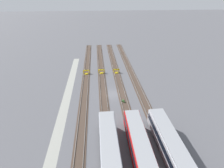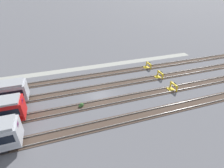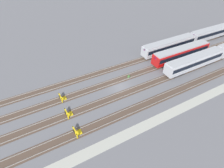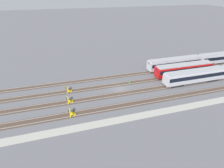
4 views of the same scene
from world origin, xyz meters
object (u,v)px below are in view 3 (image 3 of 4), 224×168
(subway_car_front_row_leftmost, at_px, (212,33))
(bumper_stop_near_inner_track, at_px, (68,113))
(weed_clump, at_px, (129,76))
(bumper_stop_middle_track, at_px, (62,98))
(subway_car_front_row_centre, at_px, (169,45))
(bumper_stop_nearest_track, at_px, (77,132))
(subway_car_front_row_left_inner, at_px, (181,53))
(subway_car_front_row_rightmost, at_px, (194,61))

(subway_car_front_row_leftmost, height_order, bumper_stop_near_inner_track, subway_car_front_row_leftmost)
(bumper_stop_near_inner_track, relative_size, weed_clump, 2.18)
(bumper_stop_near_inner_track, bearing_deg, bumper_stop_middle_track, 88.27)
(subway_car_front_row_centre, xyz_separation_m, weed_clump, (-16.87, -5.00, -1.80))
(subway_car_front_row_leftmost, xyz_separation_m, bumper_stop_near_inner_track, (-52.31, -9.54, -1.53))
(subway_car_front_row_leftmost, relative_size, bumper_stop_near_inner_track, 9.00)
(subway_car_front_row_centre, xyz_separation_m, bumper_stop_nearest_track, (-33.49, -14.27, -1.53))
(weed_clump, bearing_deg, bumper_stop_middle_track, 179.23)
(subway_car_front_row_left_inner, xyz_separation_m, subway_car_front_row_rightmost, (-0.00, -4.64, 0.00))
(subway_car_front_row_left_inner, distance_m, bumper_stop_middle_track, 33.47)
(subway_car_front_row_rightmost, bearing_deg, subway_car_front_row_leftmost, 26.88)
(subway_car_front_row_rightmost, relative_size, weed_clump, 19.58)
(subway_car_front_row_left_inner, relative_size, bumper_stop_middle_track, 8.99)
(bumper_stop_middle_track, bearing_deg, subway_car_front_row_centre, 8.13)
(subway_car_front_row_rightmost, xyz_separation_m, bumper_stop_nearest_track, (-33.49, -4.80, -1.53))
(bumper_stop_middle_track, relative_size, weed_clump, 2.18)
(bumper_stop_near_inner_track, bearing_deg, weed_clump, 15.17)
(subway_car_front_row_centre, relative_size, bumper_stop_nearest_track, 8.98)
(subway_car_front_row_leftmost, height_order, subway_car_front_row_centre, same)
(subway_car_front_row_left_inner, height_order, subway_car_front_row_centre, same)
(subway_car_front_row_left_inner, bearing_deg, subway_car_front_row_leftmost, 14.53)
(subway_car_front_row_left_inner, xyz_separation_m, weed_clump, (-16.87, -0.16, -1.80))
(bumper_stop_nearest_track, relative_size, weed_clump, 2.18)
(bumper_stop_nearest_track, bearing_deg, subway_car_front_row_leftmost, 15.31)
(subway_car_front_row_left_inner, height_order, bumper_stop_near_inner_track, subway_car_front_row_left_inner)
(bumper_stop_nearest_track, distance_m, weed_clump, 19.03)
(subway_car_front_row_centre, bearing_deg, subway_car_front_row_left_inner, -90.00)
(subway_car_front_row_centre, bearing_deg, subway_car_front_row_leftmost, 0.05)
(subway_car_front_row_leftmost, bearing_deg, bumper_stop_nearest_track, -164.69)
(bumper_stop_nearest_track, relative_size, bumper_stop_near_inner_track, 1.00)
(subway_car_front_row_centre, distance_m, subway_car_front_row_rightmost, 9.48)
(bumper_stop_near_inner_track, relative_size, bumper_stop_middle_track, 1.00)
(subway_car_front_row_rightmost, distance_m, weed_clump, 17.55)
(bumper_stop_nearest_track, bearing_deg, bumper_stop_middle_track, 89.71)
(weed_clump, bearing_deg, subway_car_front_row_leftmost, 8.02)
(subway_car_front_row_leftmost, relative_size, weed_clump, 19.59)
(subway_car_front_row_centre, relative_size, subway_car_front_row_rightmost, 1.00)
(bumper_stop_nearest_track, bearing_deg, subway_car_front_row_left_inner, 15.74)
(subway_car_front_row_centre, height_order, bumper_stop_middle_track, subway_car_front_row_centre)
(bumper_stop_nearest_track, xyz_separation_m, bumper_stop_near_inner_track, (-0.10, 4.75, 0.00))
(bumper_stop_near_inner_track, bearing_deg, subway_car_front_row_left_inner, 7.95)
(bumper_stop_nearest_track, height_order, bumper_stop_near_inner_track, same)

